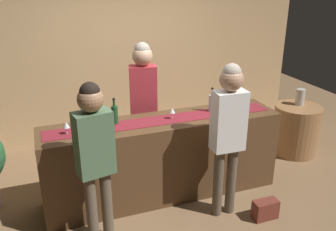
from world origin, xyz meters
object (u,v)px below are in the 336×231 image
object	(u,v)px
wine_glass_near_customer	(230,104)
handbag	(265,209)
wine_glass_far_end	(66,125)
customer_sipping	(228,125)
wine_bottle_green	(115,114)
round_side_table	(296,129)
bartender	(143,95)
customer_browsing	(95,149)
wine_bottle_amber	(89,121)
vase_on_side_table	(300,97)
wine_glass_mid_counter	(172,111)
wine_bottle_clear	(212,103)

from	to	relation	value
wine_glass_near_customer	handbag	world-z (taller)	wine_glass_near_customer
wine_glass_far_end	customer_sipping	xyz separation A→B (m)	(1.58, -0.57, -0.01)
wine_bottle_green	handbag	xyz separation A→B (m)	(1.44, -0.93, -0.99)
round_side_table	handbag	world-z (taller)	round_side_table
bartender	customer_browsing	size ratio (longest dim) A/B	1.06
bartender	round_side_table	xyz separation A→B (m)	(2.31, -0.20, -0.75)
wine_bottle_green	wine_bottle_amber	xyz separation A→B (m)	(-0.30, -0.09, 0.00)
wine_glass_far_end	vase_on_side_table	distance (m)	3.41
customer_sipping	handbag	size ratio (longest dim) A/B	6.21
wine_bottle_green	wine_glass_near_customer	size ratio (longest dim) A/B	2.10
wine_bottle_green	wine_bottle_amber	bearing A→B (deg)	-162.60
round_side_table	bartender	bearing A→B (deg)	175.04
wine_glass_mid_counter	bartender	size ratio (longest dim) A/B	0.08
customer_browsing	bartender	bearing A→B (deg)	43.23
bartender	vase_on_side_table	xyz separation A→B (m)	(2.36, -0.14, -0.26)
wine_glass_far_end	customer_sipping	bearing A→B (deg)	-19.80
wine_glass_near_customer	wine_glass_far_end	size ratio (longest dim) A/B	1.00
bartender	vase_on_side_table	size ratio (longest dim) A/B	7.44
wine_bottle_green	wine_glass_far_end	size ratio (longest dim) A/B	2.10
bartender	customer_sipping	world-z (taller)	bartender
wine_bottle_amber	customer_browsing	distance (m)	0.57
bartender	round_side_table	world-z (taller)	bartender
wine_bottle_green	customer_sipping	bearing A→B (deg)	-32.99
wine_glass_far_end	customer_sipping	world-z (taller)	customer_sipping
wine_glass_mid_counter	customer_browsing	world-z (taller)	customer_browsing
wine_bottle_amber	wine_glass_mid_counter	xyz separation A→B (m)	(0.95, 0.00, -0.01)
handbag	wine_glass_far_end	bearing A→B (deg)	157.39
bartender	vase_on_side_table	distance (m)	2.38
wine_glass_far_end	handbag	xyz separation A→B (m)	(1.98, -0.82, -0.98)
wine_bottle_green	wine_bottle_clear	xyz separation A→B (m)	(1.19, -0.02, 0.00)
wine_glass_near_customer	customer_browsing	world-z (taller)	customer_browsing
wine_bottle_clear	handbag	distance (m)	1.37
wine_bottle_clear	wine_glass_mid_counter	bearing A→B (deg)	-172.75
round_side_table	handbag	size ratio (longest dim) A/B	2.64
customer_sipping	handbag	distance (m)	1.08
wine_glass_near_customer	bartender	xyz separation A→B (m)	(-0.90, 0.62, 0.03)
wine_glass_near_customer	wine_glass_mid_counter	bearing A→B (deg)	177.17
wine_glass_near_customer	bartender	size ratio (longest dim) A/B	0.08
wine_glass_far_end	handbag	size ratio (longest dim) A/B	0.51
customer_browsing	wine_bottle_amber	bearing A→B (deg)	74.72
round_side_table	wine_bottle_green	bearing A→B (deg)	-173.96
wine_bottle_amber	customer_sipping	world-z (taller)	customer_sipping
wine_bottle_clear	wine_glass_mid_counter	size ratio (longest dim) A/B	2.10
customer_sipping	customer_browsing	xyz separation A→B (m)	(-1.39, 0.02, -0.04)
wine_bottle_green	vase_on_side_table	size ratio (longest dim) A/B	1.26
round_side_table	vase_on_side_table	xyz separation A→B (m)	(0.05, 0.06, 0.49)
wine_glass_far_end	bartender	size ratio (longest dim) A/B	0.08
handbag	vase_on_side_table	bearing A→B (deg)	42.76
wine_glass_near_customer	customer_browsing	distance (m)	1.79
wine_glass_far_end	customer_sipping	distance (m)	1.68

